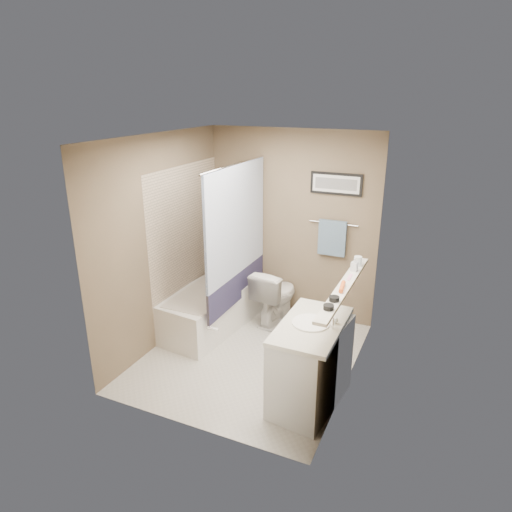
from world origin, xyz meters
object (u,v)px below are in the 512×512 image
at_px(soap_bottle, 355,264).
at_px(glass_jar, 358,261).
at_px(bathtub, 212,307).
at_px(hair_brush_front, 342,287).
at_px(candle_bowl_far, 334,299).
at_px(toilet, 275,295).
at_px(candle_bowl_near, 329,307).
at_px(vanity, 311,366).

bearing_deg(soap_bottle, glass_jar, 90.00).
bearing_deg(bathtub, glass_jar, 4.56).
bearing_deg(hair_brush_front, candle_bowl_far, -90.00).
bearing_deg(toilet, bathtub, 39.34).
height_order(candle_bowl_far, glass_jar, glass_jar).
distance_m(candle_bowl_far, hair_brush_front, 0.28).
relative_size(bathtub, toilet, 2.06).
height_order(toilet, candle_bowl_near, candle_bowl_near).
distance_m(vanity, glass_jar, 1.19).
bearing_deg(vanity, bathtub, 155.95).
distance_m(candle_bowl_near, candle_bowl_far, 0.18).
relative_size(bathtub, glass_jar, 15.00).
bearing_deg(toilet, soap_bottle, 155.87).
bearing_deg(soap_bottle, candle_bowl_far, -90.00).
relative_size(hair_brush_front, soap_bottle, 1.57).
height_order(bathtub, vanity, vanity).
relative_size(toilet, hair_brush_front, 3.31).
height_order(vanity, glass_jar, glass_jar).
relative_size(candle_bowl_near, candle_bowl_far, 1.00).
height_order(vanity, soap_bottle, soap_bottle).
bearing_deg(toilet, vanity, 129.89).
distance_m(vanity, hair_brush_front, 0.80).
bearing_deg(soap_bottle, candle_bowl_near, -90.00).
relative_size(toilet, candle_bowl_far, 8.08).
distance_m(bathtub, hair_brush_front, 2.11).
bearing_deg(hair_brush_front, soap_bottle, 90.00).
bearing_deg(bathtub, candle_bowl_near, -26.47).
distance_m(candle_bowl_near, hair_brush_front, 0.45).
bearing_deg(hair_brush_front, bathtub, 158.75).
xyz_separation_m(toilet, candle_bowl_far, (1.10, -1.41, 0.77)).
bearing_deg(glass_jar, toilet, 155.81).
bearing_deg(hair_brush_front, glass_jar, 90.00).
distance_m(bathtub, toilet, 0.82).
bearing_deg(glass_jar, vanity, -101.65).
bearing_deg(toilet, hair_brush_front, 140.63).
height_order(hair_brush_front, glass_jar, glass_jar).
distance_m(vanity, candle_bowl_far, 0.76).
relative_size(candle_bowl_far, soap_bottle, 0.64).
bearing_deg(soap_bottle, bathtub, 173.26).
height_order(candle_bowl_near, glass_jar, glass_jar).
height_order(bathtub, candle_bowl_far, candle_bowl_far).
height_order(toilet, hair_brush_front, hair_brush_front).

